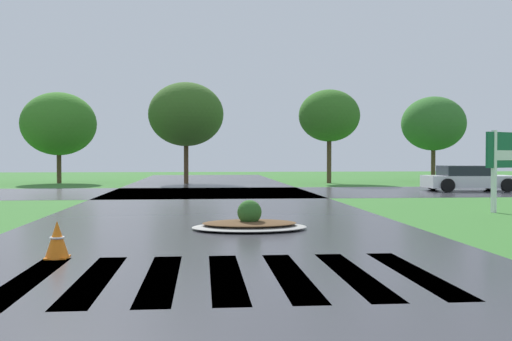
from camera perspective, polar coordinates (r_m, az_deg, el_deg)
asphalt_roadway at (r=12.96m, az=-3.71°, el=-6.05°), size 9.34×80.00×0.01m
asphalt_cross_road at (r=27.30m, az=-4.48°, el=-2.13°), size 90.00×8.40×0.01m
crosswalk_stripes at (r=8.39m, az=-2.88°, el=-10.15°), size 5.85×3.43×0.01m
median_island at (r=13.57m, az=-0.63°, el=-5.12°), size 2.64×1.79×0.68m
car_silver_hatch at (r=30.28m, az=19.74°, el=-0.76°), size 4.28×2.34×1.22m
traffic_cone at (r=10.32m, az=-18.62°, el=-6.38°), size 0.40×0.40×0.62m
background_treeline at (r=37.22m, az=-3.30°, el=4.86°), size 44.16×5.87×6.20m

